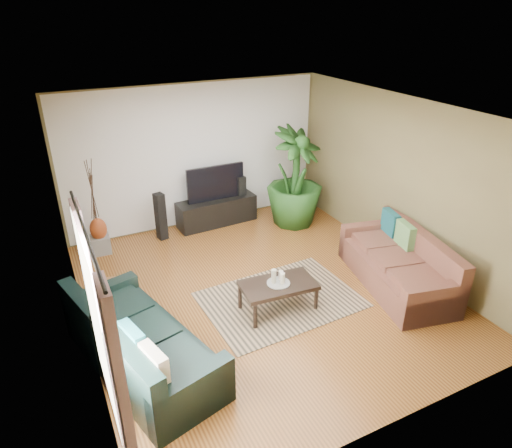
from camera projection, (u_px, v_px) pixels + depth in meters
floor at (262, 291)px, 6.93m from camera, size 5.50×5.50×0.00m
ceiling at (263, 113)px, 5.74m from camera, size 5.50×5.50×0.00m
wall_back at (196, 156)px, 8.55m from camera, size 5.00×0.00×5.00m
wall_front at (401, 323)px, 4.12m from camera, size 5.00×0.00×5.00m
wall_left at (73, 249)px, 5.34m from camera, size 0.00×5.50×5.50m
wall_right at (401, 182)px, 7.33m from camera, size 0.00×5.50×5.50m
backwall_panel at (196, 156)px, 8.54m from camera, size 4.90×0.00×4.90m
window_pane at (96, 323)px, 4.04m from camera, size 0.00×1.80×1.80m
curtain_near at (123, 402)px, 3.57m from camera, size 0.08×0.35×2.20m
curtain_far at (93, 300)px, 4.77m from camera, size 0.08×0.35×2.20m
curtain_rod at (85, 232)px, 3.66m from camera, size 0.03×1.90×0.03m
sofa_left at (141, 337)px, 5.34m from camera, size 1.54×2.47×0.85m
sofa_right at (397, 261)px, 6.91m from camera, size 1.37×2.25×0.85m
area_rug at (280, 300)px, 6.73m from camera, size 2.28×1.66×0.01m
coffee_table at (278, 296)px, 6.45m from camera, size 1.09×0.66×0.43m
candle_tray at (278, 283)px, 6.35m from camera, size 0.32×0.32×0.01m
candle_tall at (274, 276)px, 6.30m from camera, size 0.07×0.07×0.21m
candle_mid at (282, 278)px, 6.30m from camera, size 0.07×0.07×0.16m
candle_short at (281, 275)px, 6.39m from camera, size 0.07×0.07×0.13m
tv_stand at (217, 211)px, 8.94m from camera, size 1.57×0.55×0.52m
television at (216, 183)px, 8.68m from camera, size 1.14×0.06×0.67m
speaker_left at (161, 216)px, 8.28m from camera, size 0.20×0.21×0.89m
speaker_right at (241, 198)px, 9.06m from camera, size 0.19×0.20×0.90m
potted_plant at (295, 178)px, 8.65m from camera, size 1.43×1.43×1.90m
plant_pot at (293, 216)px, 9.01m from camera, size 0.35×0.35×0.27m
pedestal at (101, 244)px, 7.94m from camera, size 0.33×0.33×0.31m
vase at (98, 229)px, 7.81m from camera, size 0.28×0.28×0.40m
side_table at (118, 299)px, 6.34m from camera, size 0.55×0.55×0.47m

